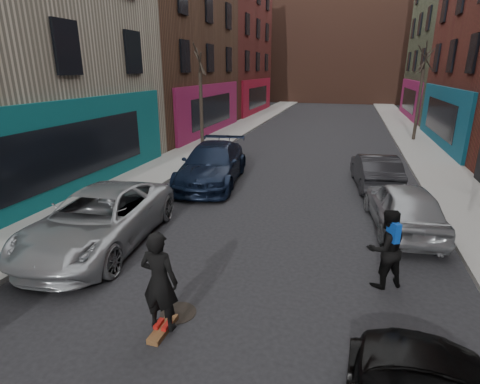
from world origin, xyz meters
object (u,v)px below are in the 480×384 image
Objects in this scene: tree_left_far at (201,90)px; skateboarder at (159,281)px; tree_right_far at (421,85)px; parked_left_end at (212,164)px; pedestrian at (386,248)px; manhole at (178,313)px; parked_right_end at (375,171)px; skateboard at (163,329)px; parked_right_far at (404,206)px; parked_left_far at (99,219)px.

skateboarder is (5.31, -15.44, -2.35)m from tree_left_far.
parked_left_end is at bearing -127.03° from tree_right_far.
manhole is at bearing -0.63° from pedestrian.
parked_right_end is 5.13× the size of skateboard.
tree_right_far is 3.86× the size of pedestrian.
tree_left_far reaches higher than parked_right_far.
parked_right_end is at bearing 69.55° from skateboard.
pedestrian is (-0.20, -7.52, 0.21)m from parked_right_end.
skateboard reaches higher than manhole.
parked_right_far is at bearing -126.11° from skateboarder.
skateboard is (-4.09, -10.23, -0.63)m from parked_right_end.
parked_right_end is at bearing -89.07° from parked_right_far.
parked_right_far is 2.26× the size of skateboarder.
pedestrian reaches higher than parked_left_end.
tree_right_far is 8.50× the size of skateboard.
tree_right_far is (12.40, 6.00, 0.15)m from tree_left_far.
parked_left_far reaches higher than manhole.
parked_left_end is 9.28m from skateboarder.
tree_right_far reaches higher than parked_left_end.
manhole is (-4.62, -5.51, -0.71)m from parked_right_far.
tree_left_far is 16.67m from skateboard.
parked_left_end is at bearing 105.59° from manhole.
parked_left_far is 6.31m from parked_left_end.
tree_right_far is 22.32m from manhole.
manhole is at bearing 60.42° from parked_right_end.
parked_right_end is (-3.00, -11.21, -2.85)m from tree_right_far.
parked_right_end reaches higher than manhole.
parked_left_end reaches higher than parked_left_far.
tree_right_far is at bearing -106.96° from skateboarder.
tree_left_far is 1.21× the size of parked_left_far.
tree_left_far is 13.78m from tree_right_far.
parked_right_far is at bearing 53.89° from skateboard.
skateboarder is 2.66× the size of manhole.
parked_left_end is (3.00, -6.46, -2.58)m from tree_left_far.
tree_right_far reaches higher than skateboard.
tree_left_far is 3.49× the size of skateboarder.
skateboarder is 1.17m from manhole.
manhole is (3.25, -2.18, -0.74)m from parked_left_far.
tree_left_far is 7.58m from parked_left_end.
pedestrian is at bearing 36.16° from skateboard.
skateboarder is at bearing -71.01° from tree_left_far.
pedestrian is 4.50m from manhole.
tree_right_far is 1.66× the size of parked_right_end.
tree_right_far reaches higher than pedestrian.
skateboarder reaches higher than parked_right_far.
skateboarder is (-4.09, -10.23, 0.36)m from parked_right_end.
parked_left_far is 7.65× the size of manhole.
parked_right_far is at bearing 17.16° from parked_left_far.
tree_right_far reaches higher than tree_left_far.
parked_left_far is 0.98× the size of parked_left_end.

